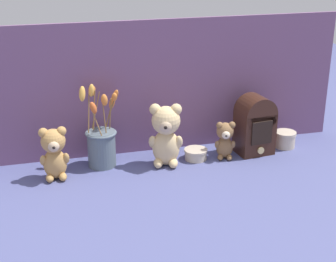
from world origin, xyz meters
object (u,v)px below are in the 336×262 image
teddy_bear_large (166,134)px  vintage_radio (255,124)px  flower_vase (101,143)px  decorative_tin_short (285,139)px  teddy_bear_medium (54,152)px  teddy_bear_small (225,139)px  decorative_tin_tall (196,154)px

teddy_bear_large → vintage_radio: (0.40, 0.02, -0.00)m
flower_vase → decorative_tin_short: (0.82, -0.02, -0.06)m
teddy_bear_large → vintage_radio: bearing=2.9°
teddy_bear_medium → vintage_radio: bearing=2.3°
teddy_bear_large → teddy_bear_small: 0.26m
teddy_bear_large → teddy_bear_small: teddy_bear_large is taller
teddy_bear_large → teddy_bear_small: (0.26, -0.01, -0.05)m
decorative_tin_tall → decorative_tin_short: size_ratio=1.03×
teddy_bear_medium → flower_vase: 0.21m
teddy_bear_large → decorative_tin_tall: teddy_bear_large is taller
teddy_bear_medium → teddy_bear_small: 0.71m
teddy_bear_large → flower_vase: size_ratio=0.77×
teddy_bear_small → decorative_tin_short: bearing=8.4°
teddy_bear_large → decorative_tin_tall: bearing=7.2°
teddy_bear_small → decorative_tin_tall: bearing=169.4°
teddy_bear_small → flower_vase: (-0.51, 0.07, 0.01)m
teddy_bear_small → decorative_tin_tall: 0.14m
decorative_tin_tall → vintage_radio: bearing=0.7°
vintage_radio → decorative_tin_short: 0.19m
teddy_bear_large → teddy_bear_small: bearing=-1.2°
vintage_radio → teddy_bear_small: bearing=-169.9°
vintage_radio → flower_vase: bearing=176.6°
vintage_radio → decorative_tin_short: vintage_radio is taller
flower_vase → vintage_radio: 0.66m
teddy_bear_medium → vintage_radio: vintage_radio is taller
decorative_tin_tall → teddy_bear_medium: bearing=-177.0°
decorative_tin_tall → decorative_tin_short: (0.43, 0.02, 0.01)m
teddy_bear_medium → decorative_tin_short: bearing=3.0°
teddy_bear_large → vintage_radio: 0.40m
teddy_bear_small → vintage_radio: vintage_radio is taller
decorative_tin_tall → teddy_bear_large: bearing=-172.8°
teddy_bear_medium → teddy_bear_small: teddy_bear_medium is taller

